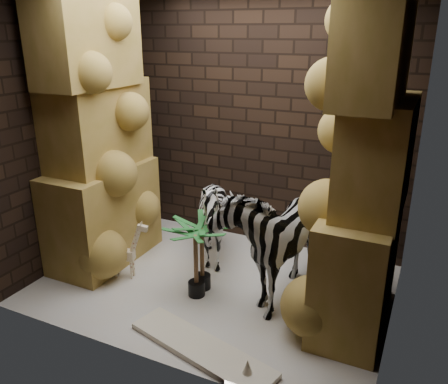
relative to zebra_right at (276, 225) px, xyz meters
The scene contains 13 objects.
floor 0.96m from the zebra_right, 165.39° to the right, with size 3.50×3.50×0.00m, color silver.
wall_back 1.47m from the zebra_right, 119.06° to the left, with size 3.50×3.50×0.00m, color black.
wall_front 1.72m from the zebra_right, 113.31° to the right, with size 3.50×3.50×0.00m, color black.
wall_left 2.48m from the zebra_right, behind, with size 3.00×3.00×0.00m, color black.
wall_right 1.39m from the zebra_right, ahead, with size 3.00×3.00×0.00m, color black.
rock_pillar_left 2.15m from the zebra_right, behind, with size 0.68×1.30×3.00m, color #B58E49, non-canonical shape.
rock_pillar_right 1.13m from the zebra_right, 11.01° to the right, with size 0.58×1.25×3.00m, color #B58E49, non-canonical shape.
zebra_right is the anchor object (origin of this frame).
zebra_left 0.89m from the zebra_right, 162.97° to the left, with size 0.88×1.09×0.99m, color white.
giraffe_toy 1.65m from the zebra_right, 164.65° to the right, with size 0.35×0.12×0.68m, color beige, non-canonical shape.
palm_front 0.81m from the zebra_right, 158.65° to the right, with size 0.36×0.36×0.78m, color #206C2A, non-canonical shape.
palm_back 0.86m from the zebra_right, 148.59° to the right, with size 0.36×0.36×0.76m, color #206C2A, non-canonical shape.
surfboard 1.37m from the zebra_right, 101.32° to the right, with size 1.38×0.34×0.05m, color #EFE3C6.
Camera 1 is at (1.88, -3.71, 2.53)m, focal length 36.30 mm.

